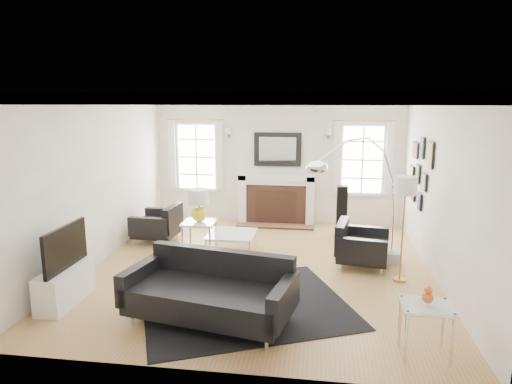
# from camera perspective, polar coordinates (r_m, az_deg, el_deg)

# --- Properties ---
(floor) EXTENTS (6.00, 6.00, 0.00)m
(floor) POSITION_cam_1_polar(r_m,az_deg,el_deg) (7.66, 0.50, -9.41)
(floor) COLOR #A97F46
(floor) RESTS_ON ground
(back_wall) EXTENTS (5.50, 0.04, 2.80)m
(back_wall) POSITION_cam_1_polar(r_m,az_deg,el_deg) (10.23, 2.73, 3.97)
(back_wall) COLOR white
(back_wall) RESTS_ON floor
(front_wall) EXTENTS (5.50, 0.04, 2.80)m
(front_wall) POSITION_cam_1_polar(r_m,az_deg,el_deg) (4.41, -4.62, -6.11)
(front_wall) COLOR white
(front_wall) RESTS_ON floor
(left_wall) EXTENTS (0.04, 6.00, 2.80)m
(left_wall) POSITION_cam_1_polar(r_m,az_deg,el_deg) (8.11, -19.13, 1.38)
(left_wall) COLOR white
(left_wall) RESTS_ON floor
(right_wall) EXTENTS (0.04, 6.00, 2.80)m
(right_wall) POSITION_cam_1_polar(r_m,az_deg,el_deg) (7.45, 22.00, 0.33)
(right_wall) COLOR white
(right_wall) RESTS_ON floor
(ceiling) EXTENTS (5.50, 6.00, 0.02)m
(ceiling) POSITION_cam_1_polar(r_m,az_deg,el_deg) (7.16, 0.54, 12.02)
(ceiling) COLOR white
(ceiling) RESTS_ON back_wall
(crown_molding) EXTENTS (5.50, 6.00, 0.12)m
(crown_molding) POSITION_cam_1_polar(r_m,az_deg,el_deg) (7.16, 0.54, 11.54)
(crown_molding) COLOR white
(crown_molding) RESTS_ON back_wall
(fireplace) EXTENTS (1.70, 0.69, 1.11)m
(fireplace) POSITION_cam_1_polar(r_m,az_deg,el_deg) (10.17, 2.57, -0.98)
(fireplace) COLOR white
(fireplace) RESTS_ON floor
(mantel_mirror) EXTENTS (1.05, 0.07, 0.75)m
(mantel_mirror) POSITION_cam_1_polar(r_m,az_deg,el_deg) (10.15, 2.72, 5.33)
(mantel_mirror) COLOR black
(mantel_mirror) RESTS_ON back_wall
(window_left) EXTENTS (1.24, 0.15, 1.62)m
(window_left) POSITION_cam_1_polar(r_m,az_deg,el_deg) (10.50, -7.43, 4.40)
(window_left) COLOR white
(window_left) RESTS_ON back_wall
(window_right) EXTENTS (1.24, 0.15, 1.62)m
(window_right) POSITION_cam_1_polar(r_m,az_deg,el_deg) (10.17, 13.16, 3.97)
(window_right) COLOR white
(window_right) RESTS_ON back_wall
(gallery_wall) EXTENTS (0.04, 1.73, 1.29)m
(gallery_wall) POSITION_cam_1_polar(r_m,az_deg,el_deg) (8.66, 19.84, 2.84)
(gallery_wall) COLOR black
(gallery_wall) RESTS_ON right_wall
(tv_unit) EXTENTS (0.35, 1.00, 1.09)m
(tv_unit) POSITION_cam_1_polar(r_m,az_deg,el_deg) (6.81, -22.74, -10.13)
(tv_unit) COLOR white
(tv_unit) RESTS_ON floor
(area_rug) EXTENTS (3.35, 3.12, 0.01)m
(area_rug) POSITION_cam_1_polar(r_m,az_deg,el_deg) (6.36, -1.34, -13.87)
(area_rug) COLOR black
(area_rug) RESTS_ON floor
(sofa) EXTENTS (2.23, 1.34, 0.68)m
(sofa) POSITION_cam_1_polar(r_m,az_deg,el_deg) (5.86, -5.61, -12.34)
(sofa) COLOR black
(sofa) RESTS_ON floor
(armchair_left) EXTENTS (0.84, 0.93, 0.60)m
(armchair_left) POSITION_cam_1_polar(r_m,az_deg,el_deg) (9.13, -11.98, -4.02)
(armchair_left) COLOR black
(armchair_left) RESTS_ON floor
(armchair_right) EXTENTS (0.95, 1.03, 0.61)m
(armchair_right) POSITION_cam_1_polar(r_m,az_deg,el_deg) (7.82, 12.79, -6.62)
(armchair_right) COLOR black
(armchair_right) RESTS_ON floor
(coffee_table) EXTENTS (0.84, 0.84, 0.37)m
(coffee_table) POSITION_cam_1_polar(r_m,az_deg,el_deg) (8.25, -3.06, -5.37)
(coffee_table) COLOR silver
(coffee_table) RESTS_ON floor
(side_table_left) EXTENTS (0.57, 0.57, 0.62)m
(side_table_left) POSITION_cam_1_polar(r_m,az_deg,el_deg) (8.14, -7.07, -4.45)
(side_table_left) COLOR silver
(side_table_left) RESTS_ON floor
(nesting_table) EXTENTS (0.54, 0.45, 0.59)m
(nesting_table) POSITION_cam_1_polar(r_m,az_deg,el_deg) (5.35, 20.52, -14.23)
(nesting_table) COLOR silver
(nesting_table) RESTS_ON floor
(gourd_lamp) EXTENTS (0.36, 0.36, 0.58)m
(gourd_lamp) POSITION_cam_1_polar(r_m,az_deg,el_deg) (8.03, -7.15, -1.40)
(gourd_lamp) COLOR yellow
(gourd_lamp) RESTS_ON side_table_left
(orange_vase) EXTENTS (0.12, 0.12, 0.19)m
(orange_vase) POSITION_cam_1_polar(r_m,az_deg,el_deg) (5.26, 20.69, -12.03)
(orange_vase) COLOR #D1501A
(orange_vase) RESTS_ON nesting_table
(arc_floor_lamp) EXTENTS (1.58, 1.47, 2.24)m
(arc_floor_lamp) POSITION_cam_1_polar(r_m,az_deg,el_deg) (7.33, 12.64, -0.78)
(arc_floor_lamp) COLOR silver
(arc_floor_lamp) RESTS_ON floor
(stick_floor_lamp) EXTENTS (0.33, 0.33, 1.62)m
(stick_floor_lamp) POSITION_cam_1_polar(r_m,az_deg,el_deg) (7.08, 18.17, 0.11)
(stick_floor_lamp) COLOR #AC7D3C
(stick_floor_lamp) RESTS_ON floor
(speaker_tower) EXTENTS (0.21, 0.21, 1.03)m
(speaker_tower) POSITION_cam_1_polar(r_m,az_deg,el_deg) (9.45, 10.66, -2.31)
(speaker_tower) COLOR black
(speaker_tower) RESTS_ON floor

